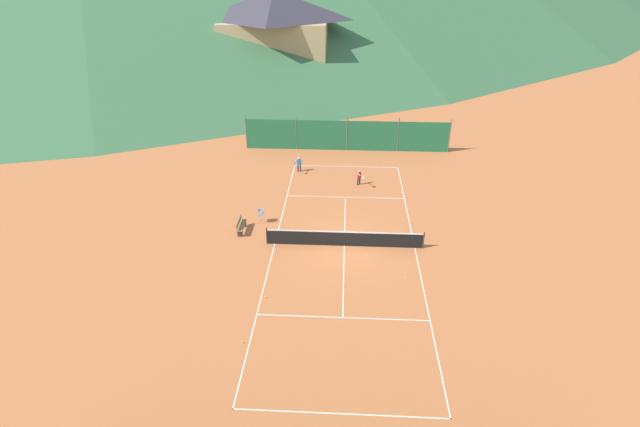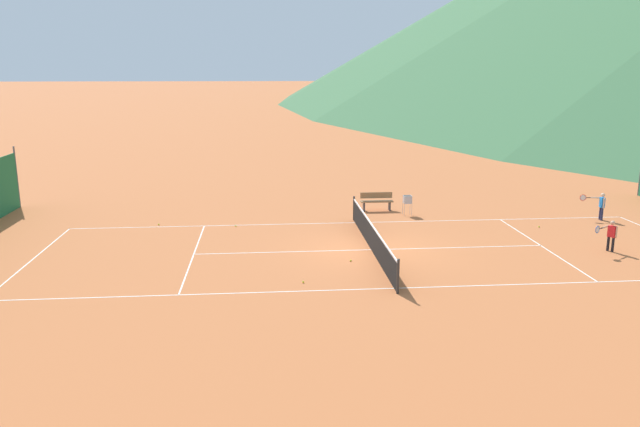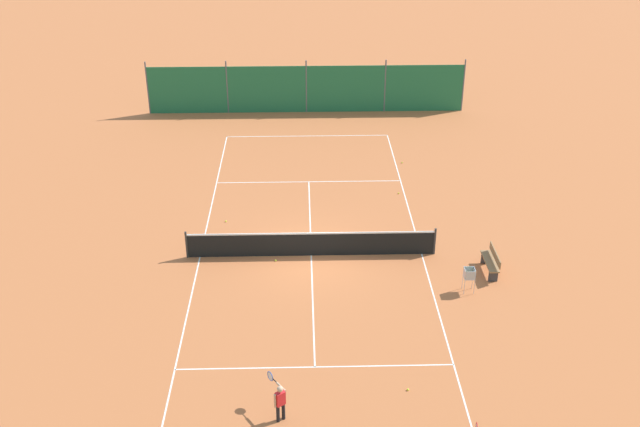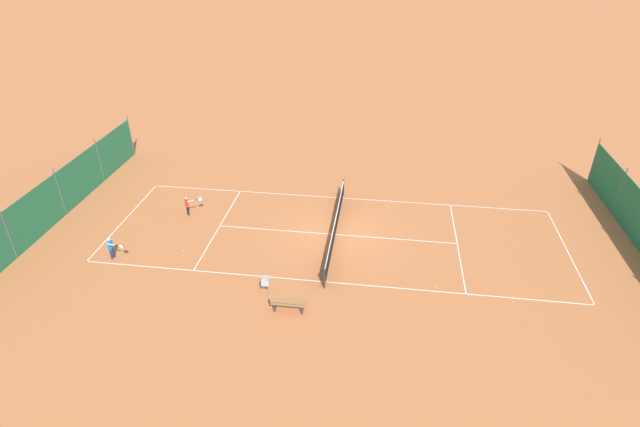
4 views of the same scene
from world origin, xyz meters
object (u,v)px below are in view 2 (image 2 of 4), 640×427
object	(u,v)px
tennis_net	(372,237)
tennis_ball_far_corner	(539,227)
tennis_ball_by_net_right	(389,259)
ball_hopper	(408,201)
tennis_ball_by_net_left	(236,226)
player_far_service	(601,204)
tennis_ball_alley_left	(159,224)
tennis_ball_alley_right	(351,261)
player_near_baseline	(611,234)
courtside_bench	(377,201)
tennis_ball_service_box	(303,282)

from	to	relation	value
tennis_net	tennis_ball_far_corner	size ratio (longest dim) A/B	139.09
tennis_ball_by_net_right	ball_hopper	size ratio (longest dim) A/B	0.07
tennis_ball_by_net_left	player_far_service	bearing A→B (deg)	89.29
tennis_ball_by_net_right	tennis_ball_by_net_left	bearing A→B (deg)	-133.38
tennis_ball_alley_left	tennis_ball_far_corner	world-z (taller)	same
player_far_service	tennis_ball_alley_right	distance (m)	12.68
player_near_baseline	tennis_ball_alley_left	distance (m)	17.70
tennis_ball_by_net_left	ball_hopper	world-z (taller)	ball_hopper
tennis_ball_far_corner	courtside_bench	distance (m)	7.23
player_near_baseline	tennis_ball_service_box	bearing A→B (deg)	-77.94
tennis_ball_alley_left	courtside_bench	xyz separation A→B (m)	(-1.93, 9.65, 0.42)
courtside_bench	tennis_net	bearing A→B (deg)	-11.74
tennis_net	tennis_ball_alley_right	xyz separation A→B (m)	(1.34, -0.95, -0.47)
player_far_service	ball_hopper	bearing A→B (deg)	-101.44
tennis_ball_alley_right	tennis_net	bearing A→B (deg)	144.67
player_far_service	ball_hopper	xyz separation A→B (m)	(-1.65, -8.15, -0.04)
ball_hopper	tennis_ball_service_box	bearing A→B (deg)	-31.10
tennis_ball_service_box	tennis_ball_alley_left	size ratio (longest dim) A/B	1.00
tennis_ball_alley_left	tennis_ball_far_corner	distance (m)	15.93
player_far_service	tennis_ball_far_corner	size ratio (longest dim) A/B	18.11
tennis_ball_by_net_left	tennis_ball_alley_left	xyz separation A→B (m)	(-0.55, -3.25, 0.00)
tennis_ball_by_net_right	courtside_bench	distance (m)	7.71
tennis_ball_alley_right	tennis_ball_by_net_left	bearing A→B (deg)	-141.48
ball_hopper	player_near_baseline	bearing A→B (deg)	43.57
tennis_net	player_far_service	xyz separation A→B (m)	(-3.66, 10.69, 0.20)
player_far_service	tennis_ball_far_corner	distance (m)	3.43
player_far_service	courtside_bench	world-z (taller)	player_far_service
player_far_service	tennis_ball_alley_left	xyz separation A→B (m)	(-0.75, -19.02, -0.67)
player_near_baseline	tennis_ball_far_corner	size ratio (longest dim) A/B	17.26
player_near_baseline	tennis_ball_alley_left	xyz separation A→B (m)	(-5.39, -16.85, -0.64)
courtside_bench	tennis_ball_alley_left	bearing A→B (deg)	-78.66
player_far_service	tennis_ball_alley_right	size ratio (longest dim) A/B	18.11
tennis_net	tennis_ball_alley_left	world-z (taller)	tennis_net
tennis_ball_alley_left	tennis_ball_by_net_right	bearing A→B (deg)	56.75
tennis_net	tennis_ball_far_corner	distance (m)	7.94
tennis_ball_far_corner	player_far_service	bearing A→B (deg)	108.37
player_near_baseline	ball_hopper	xyz separation A→B (m)	(-6.29, -5.98, -0.01)
tennis_ball_service_box	tennis_ball_alley_right	world-z (taller)	same
tennis_ball_service_box	ball_hopper	xyz separation A→B (m)	(-8.68, 5.24, 0.63)
player_near_baseline	tennis_ball_alley_left	size ratio (longest dim) A/B	17.26
player_far_service	tennis_ball_far_corner	bearing A→B (deg)	-71.63
tennis_ball_by_net_right	player_near_baseline	bearing A→B (deg)	92.28
player_far_service	tennis_ball_alley_right	xyz separation A→B (m)	(5.00, -11.64, -0.67)
tennis_net	player_near_baseline	size ratio (longest dim) A/B	8.06
tennis_ball_alley_right	tennis_ball_by_net_right	world-z (taller)	same
tennis_ball_by_net_left	tennis_ball_alley_left	bearing A→B (deg)	-99.66
tennis_ball_by_net_right	courtside_bench	xyz separation A→B (m)	(-7.64, 0.94, 0.42)
player_near_baseline	tennis_ball_alley_right	xyz separation A→B (m)	(0.36, -9.46, -0.64)
tennis_ball_by_net_left	tennis_ball_far_corner	bearing A→B (deg)	84.29
tennis_ball_by_net_left	tennis_ball_by_net_right	bearing A→B (deg)	46.62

